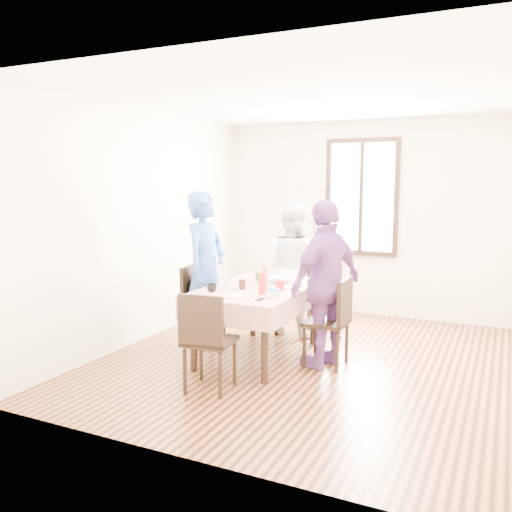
# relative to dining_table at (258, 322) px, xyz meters

# --- Properties ---
(ground) EXTENTS (4.50, 4.50, 0.00)m
(ground) POSITION_rel_dining_table_xyz_m (0.49, 0.10, -0.38)
(ground) COLOR black
(ground) RESTS_ON ground
(back_wall) EXTENTS (4.00, 0.00, 4.00)m
(back_wall) POSITION_rel_dining_table_xyz_m (0.49, 2.35, 0.98)
(back_wall) COLOR #F0E1C4
(back_wall) RESTS_ON ground
(window_frame) EXTENTS (1.02, 0.06, 1.62)m
(window_frame) POSITION_rel_dining_table_xyz_m (0.49, 2.33, 1.27)
(window_frame) COLOR black
(window_frame) RESTS_ON back_wall
(window_pane) EXTENTS (0.90, 0.02, 1.50)m
(window_pane) POSITION_rel_dining_table_xyz_m (0.49, 2.34, 1.27)
(window_pane) COLOR white
(window_pane) RESTS_ON back_wall
(dining_table) EXTENTS (0.89, 1.47, 0.75)m
(dining_table) POSITION_rel_dining_table_xyz_m (0.00, 0.00, 0.00)
(dining_table) COLOR black
(dining_table) RESTS_ON ground
(tablecloth) EXTENTS (1.01, 1.59, 0.01)m
(tablecloth) POSITION_rel_dining_table_xyz_m (0.00, 0.00, 0.38)
(tablecloth) COLOR #5E0700
(tablecloth) RESTS_ON dining_table
(chair_left) EXTENTS (0.47, 0.47, 0.91)m
(chair_left) POSITION_rel_dining_table_xyz_m (-0.75, 0.14, 0.08)
(chair_left) COLOR black
(chair_left) RESTS_ON ground
(chair_right) EXTENTS (0.42, 0.42, 0.91)m
(chair_right) POSITION_rel_dining_table_xyz_m (0.75, 0.05, 0.08)
(chair_right) COLOR black
(chair_right) RESTS_ON ground
(chair_far) EXTENTS (0.48, 0.48, 0.91)m
(chair_far) POSITION_rel_dining_table_xyz_m (0.00, 1.01, 0.08)
(chair_far) COLOR black
(chair_far) RESTS_ON ground
(chair_near) EXTENTS (0.46, 0.46, 0.91)m
(chair_near) POSITION_rel_dining_table_xyz_m (0.00, -1.01, 0.08)
(chair_near) COLOR black
(chair_near) RESTS_ON ground
(person_left) EXTENTS (0.44, 0.65, 1.76)m
(person_left) POSITION_rel_dining_table_xyz_m (-0.73, 0.14, 0.51)
(person_left) COLOR #2F5499
(person_left) RESTS_ON ground
(person_far) EXTENTS (0.92, 0.79, 1.62)m
(person_far) POSITION_rel_dining_table_xyz_m (0.00, 0.99, 0.43)
(person_far) COLOR white
(person_far) RESTS_ON ground
(person_right) EXTENTS (0.74, 1.08, 1.70)m
(person_right) POSITION_rel_dining_table_xyz_m (0.73, 0.05, 0.47)
(person_right) COLOR #6E3C80
(person_right) RESTS_ON ground
(mug_black) EXTENTS (0.13, 0.13, 0.08)m
(mug_black) POSITION_rel_dining_table_xyz_m (-0.32, -0.43, 0.43)
(mug_black) COLOR black
(mug_black) RESTS_ON tablecloth
(mug_flag) EXTENTS (0.13, 0.13, 0.10)m
(mug_flag) POSITION_rel_dining_table_xyz_m (0.29, -0.08, 0.43)
(mug_flag) COLOR red
(mug_flag) RESTS_ON tablecloth
(mug_green) EXTENTS (0.16, 0.16, 0.09)m
(mug_green) POSITION_rel_dining_table_xyz_m (-0.11, 0.29, 0.43)
(mug_green) COLOR #0C7226
(mug_green) RESTS_ON tablecloth
(serving_bowl) EXTENTS (0.26, 0.26, 0.06)m
(serving_bowl) POSITION_rel_dining_table_xyz_m (0.12, 0.35, 0.42)
(serving_bowl) COLOR white
(serving_bowl) RESTS_ON tablecloth
(juice_carton) EXTENTS (0.07, 0.07, 0.21)m
(juice_carton) POSITION_rel_dining_table_xyz_m (0.19, -0.28, 0.49)
(juice_carton) COLOR red
(juice_carton) RESTS_ON tablecloth
(butter_tub) EXTENTS (0.14, 0.14, 0.07)m
(butter_tub) POSITION_rel_dining_table_xyz_m (0.34, -0.38, 0.42)
(butter_tub) COLOR white
(butter_tub) RESTS_ON tablecloth
(jam_jar) EXTENTS (0.07, 0.07, 0.10)m
(jam_jar) POSITION_rel_dining_table_xyz_m (-0.10, -0.17, 0.44)
(jam_jar) COLOR black
(jam_jar) RESTS_ON tablecloth
(drinking_glass) EXTENTS (0.08, 0.08, 0.11)m
(drinking_glass) POSITION_rel_dining_table_xyz_m (-0.27, -0.20, 0.44)
(drinking_glass) COLOR silver
(drinking_glass) RESTS_ON tablecloth
(smartphone) EXTENTS (0.06, 0.12, 0.01)m
(smartphone) POSITION_rel_dining_table_xyz_m (0.28, -0.54, 0.39)
(smartphone) COLOR black
(smartphone) RESTS_ON tablecloth
(flower_vase) EXTENTS (0.07, 0.07, 0.13)m
(flower_vase) POSITION_rel_dining_table_xyz_m (0.04, 0.08, 0.45)
(flower_vase) COLOR silver
(flower_vase) RESTS_ON tablecloth
(plate_right) EXTENTS (0.20, 0.20, 0.01)m
(plate_right) POSITION_rel_dining_table_xyz_m (0.30, 0.10, 0.39)
(plate_right) COLOR white
(plate_right) RESTS_ON tablecloth
(plate_far) EXTENTS (0.20, 0.20, 0.01)m
(plate_far) POSITION_rel_dining_table_xyz_m (0.03, 0.55, 0.39)
(plate_far) COLOR white
(plate_far) RESTS_ON tablecloth
(plate_near) EXTENTS (0.20, 0.20, 0.01)m
(plate_near) POSITION_rel_dining_table_xyz_m (-0.02, -0.51, 0.39)
(plate_near) COLOR white
(plate_near) RESTS_ON tablecloth
(butter_lid) EXTENTS (0.12, 0.12, 0.01)m
(butter_lid) POSITION_rel_dining_table_xyz_m (0.34, -0.38, 0.46)
(butter_lid) COLOR blue
(butter_lid) RESTS_ON butter_tub
(flower_bunch) EXTENTS (0.09, 0.09, 0.10)m
(flower_bunch) POSITION_rel_dining_table_xyz_m (0.04, 0.08, 0.57)
(flower_bunch) COLOR yellow
(flower_bunch) RESTS_ON flower_vase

